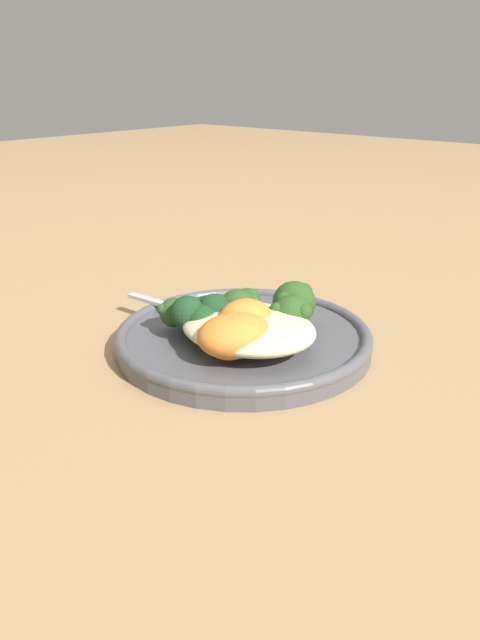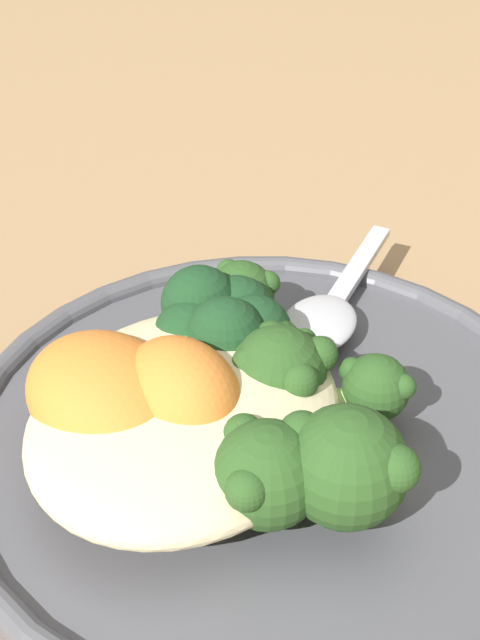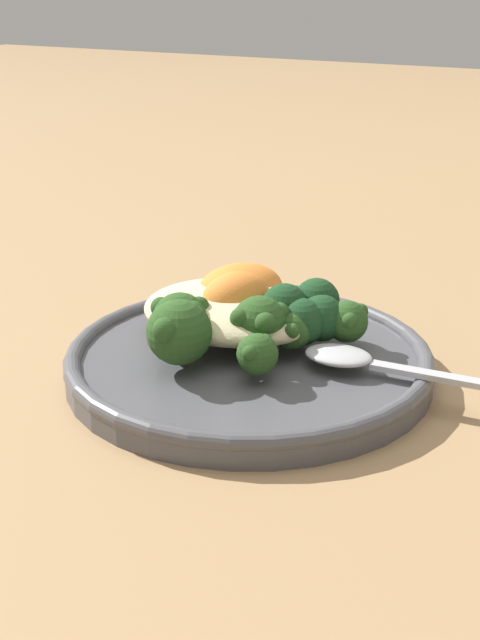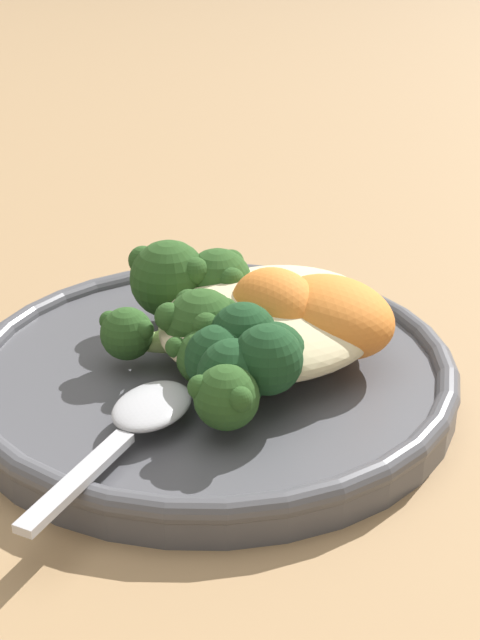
{
  "view_description": "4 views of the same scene",
  "coord_description": "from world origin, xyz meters",
  "px_view_note": "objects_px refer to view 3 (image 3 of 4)",
  "views": [
    {
      "loc": [
        -0.37,
        0.43,
        0.26
      ],
      "look_at": [
        -0.0,
        0.01,
        0.03
      ],
      "focal_mm": 35.0,
      "sensor_mm": 36.0,
      "label": 1
    },
    {
      "loc": [
        -0.23,
        -0.11,
        0.26
      ],
      "look_at": [
        0.01,
        0.02,
        0.06
      ],
      "focal_mm": 50.0,
      "sensor_mm": 36.0,
      "label": 2
    },
    {
      "loc": [
        0.26,
        -0.5,
        0.27
      ],
      "look_at": [
        -0.02,
        0.02,
        0.03
      ],
      "focal_mm": 50.0,
      "sensor_mm": 36.0,
      "label": 3
    },
    {
      "loc": [
        0.35,
        0.21,
        0.24
      ],
      "look_at": [
        -0.01,
        0.01,
        0.04
      ],
      "focal_mm": 50.0,
      "sensor_mm": 36.0,
      "label": 4
    }
  ],
  "objects_px": {
    "broccoli_stalk_3": "(255,323)",
    "spoon": "(352,358)",
    "broccoli_stalk_1": "(186,331)",
    "kale_tuft": "(304,311)",
    "broccoli_stalk_5": "(316,322)",
    "broccoli_stalk_0": "(184,320)",
    "broccoli_stalk_4": "(275,327)",
    "quinoa_mound": "(232,311)",
    "broccoli_stalk_2": "(248,345)",
    "sweet_potato_chunk_2": "(243,292)",
    "sweet_potato_chunk_1": "(240,290)",
    "plate": "(253,359)",
    "sweet_potato_chunk_3": "(219,306)",
    "sweet_potato_chunk_0": "(236,301)"
  },
  "relations": [
    {
      "from": "broccoli_stalk_5",
      "to": "sweet_potato_chunk_1",
      "type": "xyz_separation_m",
      "value": [
        -0.07,
        0.02,
        0.01
      ]
    },
    {
      "from": "broccoli_stalk_0",
      "to": "plate",
      "type": "bearing_deg",
      "value": 134.33
    },
    {
      "from": "broccoli_stalk_3",
      "to": "spoon",
      "type": "bearing_deg",
      "value": 39.28
    },
    {
      "from": "spoon",
      "to": "broccoli_stalk_2",
      "type": "bearing_deg",
      "value": -160.87
    },
    {
      "from": "sweet_potato_chunk_3",
      "to": "spoon",
      "type": "bearing_deg",
      "value": -10.3
    },
    {
      "from": "broccoli_stalk_3",
      "to": "sweet_potato_chunk_1",
      "type": "relative_size",
      "value": 1.1
    },
    {
      "from": "broccoli_stalk_3",
      "to": "broccoli_stalk_2",
      "type": "bearing_deg",
      "value": -42.28
    },
    {
      "from": "broccoli_stalk_1",
      "to": "spoon",
      "type": "height_order",
      "value": "broccoli_stalk_1"
    },
    {
      "from": "broccoli_stalk_4",
      "to": "sweet_potato_chunk_2",
      "type": "xyz_separation_m",
      "value": [
        -0.05,
        0.04,
        0.0
      ]
    },
    {
      "from": "sweet_potato_chunk_1",
      "to": "spoon",
      "type": "height_order",
      "value": "sweet_potato_chunk_1"
    },
    {
      "from": "sweet_potato_chunk_0",
      "to": "spoon",
      "type": "distance_m",
      "value": 0.1
    },
    {
      "from": "broccoli_stalk_0",
      "to": "broccoli_stalk_4",
      "type": "distance_m",
      "value": 0.06
    },
    {
      "from": "broccoli_stalk_5",
      "to": "spoon",
      "type": "xyz_separation_m",
      "value": [
        0.04,
        -0.03,
        -0.01
      ]
    },
    {
      "from": "quinoa_mound",
      "to": "broccoli_stalk_4",
      "type": "height_order",
      "value": "quinoa_mound"
    },
    {
      "from": "broccoli_stalk_4",
      "to": "spoon",
      "type": "distance_m",
      "value": 0.06
    },
    {
      "from": "quinoa_mound",
      "to": "broccoli_stalk_3",
      "type": "height_order",
      "value": "broccoli_stalk_3"
    },
    {
      "from": "plate",
      "to": "spoon",
      "type": "xyz_separation_m",
      "value": [
        0.07,
        0.0,
        0.01
      ]
    },
    {
      "from": "broccoli_stalk_3",
      "to": "sweet_potato_chunk_1",
      "type": "distance_m",
      "value": 0.06
    },
    {
      "from": "broccoli_stalk_5",
      "to": "kale_tuft",
      "type": "bearing_deg",
      "value": 175.86
    },
    {
      "from": "broccoli_stalk_5",
      "to": "spoon",
      "type": "bearing_deg",
      "value": -50.06
    },
    {
      "from": "sweet_potato_chunk_0",
      "to": "spoon",
      "type": "xyz_separation_m",
      "value": [
        0.1,
        -0.02,
        -0.02
      ]
    },
    {
      "from": "broccoli_stalk_1",
      "to": "spoon",
      "type": "xyz_separation_m",
      "value": [
        0.1,
        0.04,
        -0.02
      ]
    },
    {
      "from": "broccoli_stalk_3",
      "to": "spoon",
      "type": "distance_m",
      "value": 0.07
    },
    {
      "from": "broccoli_stalk_4",
      "to": "sweet_potato_chunk_2",
      "type": "relative_size",
      "value": 1.68
    },
    {
      "from": "broccoli_stalk_4",
      "to": "kale_tuft",
      "type": "relative_size",
      "value": 1.28
    },
    {
      "from": "quinoa_mound",
      "to": "spoon",
      "type": "relative_size",
      "value": 1.12
    },
    {
      "from": "plate",
      "to": "broccoli_stalk_2",
      "type": "xyz_separation_m",
      "value": [
        0.01,
        -0.02,
        0.02
      ]
    },
    {
      "from": "broccoli_stalk_5",
      "to": "broccoli_stalk_2",
      "type": "bearing_deg",
      "value": -127.15
    },
    {
      "from": "broccoli_stalk_2",
      "to": "plate",
      "type": "bearing_deg",
      "value": 157.35
    },
    {
      "from": "plate",
      "to": "kale_tuft",
      "type": "distance_m",
      "value": 0.05
    },
    {
      "from": "quinoa_mound",
      "to": "sweet_potato_chunk_3",
      "type": "bearing_deg",
      "value": 160.07
    },
    {
      "from": "spoon",
      "to": "kale_tuft",
      "type": "bearing_deg",
      "value": 146.51
    },
    {
      "from": "sweet_potato_chunk_2",
      "to": "broccoli_stalk_4",
      "type": "bearing_deg",
      "value": -42.43
    },
    {
      "from": "sweet_potato_chunk_2",
      "to": "sweet_potato_chunk_3",
      "type": "height_order",
      "value": "sweet_potato_chunk_2"
    },
    {
      "from": "sweet_potato_chunk_2",
      "to": "broccoli_stalk_1",
      "type": "bearing_deg",
      "value": -85.48
    },
    {
      "from": "broccoli_stalk_1",
      "to": "spoon",
      "type": "relative_size",
      "value": 0.93
    },
    {
      "from": "sweet_potato_chunk_2",
      "to": "sweet_potato_chunk_3",
      "type": "xyz_separation_m",
      "value": [
        -0.0,
        -0.03,
        -0.0
      ]
    },
    {
      "from": "plate",
      "to": "broccoli_stalk_3",
      "type": "distance_m",
      "value": 0.03
    },
    {
      "from": "plate",
      "to": "quinoa_mound",
      "type": "bearing_deg",
      "value": 144.37
    },
    {
      "from": "broccoli_stalk_1",
      "to": "broccoli_stalk_3",
      "type": "height_order",
      "value": "broccoli_stalk_1"
    },
    {
      "from": "sweet_potato_chunk_0",
      "to": "sweet_potato_chunk_2",
      "type": "distance_m",
      "value": 0.04
    },
    {
      "from": "sweet_potato_chunk_2",
      "to": "broccoli_stalk_5",
      "type": "bearing_deg",
      "value": -18.01
    },
    {
      "from": "kale_tuft",
      "to": "broccoli_stalk_5",
      "type": "bearing_deg",
      "value": 8.89
    },
    {
      "from": "broccoli_stalk_0",
      "to": "sweet_potato_chunk_3",
      "type": "bearing_deg",
      "value": -164.79
    },
    {
      "from": "quinoa_mound",
      "to": "sweet_potato_chunk_0",
      "type": "height_order",
      "value": "sweet_potato_chunk_0"
    },
    {
      "from": "quinoa_mound",
      "to": "broccoli_stalk_0",
      "type": "relative_size",
      "value": 1.57
    },
    {
      "from": "broccoli_stalk_1",
      "to": "broccoli_stalk_4",
      "type": "height_order",
      "value": "broccoli_stalk_1"
    },
    {
      "from": "broccoli_stalk_0",
      "to": "spoon",
      "type": "height_order",
      "value": "broccoli_stalk_0"
    },
    {
      "from": "broccoli_stalk_2",
      "to": "broccoli_stalk_5",
      "type": "distance_m",
      "value": 0.06
    },
    {
      "from": "sweet_potato_chunk_3",
      "to": "broccoli_stalk_2",
      "type": "bearing_deg",
      "value": -44.0
    }
  ]
}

